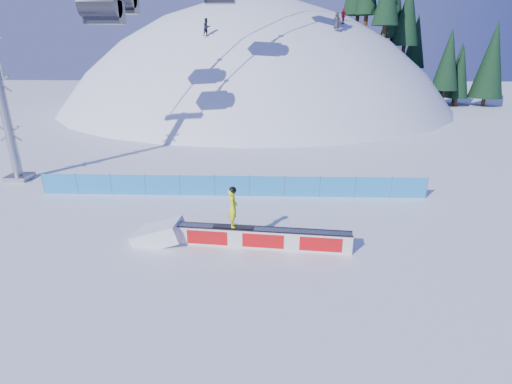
{
  "coord_description": "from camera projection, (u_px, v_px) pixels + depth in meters",
  "views": [
    {
      "loc": [
        2.1,
        -16.91,
        8.24
      ],
      "look_at": [
        1.52,
        0.1,
        1.89
      ],
      "focal_mm": 28.0,
      "sensor_mm": 36.0,
      "label": 1
    }
  ],
  "objects": [
    {
      "name": "ground",
      "position": [
        224.0,
        230.0,
        18.78
      ],
      "size": [
        160.0,
        160.0,
        0.0
      ],
      "primitive_type": "plane",
      "color": "white",
      "rests_on": "ground"
    },
    {
      "name": "treeline",
      "position": [
        431.0,
        35.0,
        53.16
      ],
      "size": [
        22.3,
        12.29,
        21.04
      ],
      "color": "#342114",
      "rests_on": "ground"
    },
    {
      "name": "snow_ramp",
      "position": [
        160.0,
        241.0,
        17.75
      ],
      "size": [
        2.37,
        1.61,
        1.4
      ],
      "primitive_type": null,
      "rotation": [
        0.0,
        -0.31,
        -0.1
      ],
      "color": "white",
      "rests_on": "ground"
    },
    {
      "name": "rail_box",
      "position": [
        264.0,
        238.0,
        17.04
      ],
      "size": [
        7.45,
        1.23,
        0.89
      ],
      "rotation": [
        0.0,
        0.0,
        -0.1
      ],
      "color": "silver",
      "rests_on": "ground"
    },
    {
      "name": "safety_fence",
      "position": [
        232.0,
        186.0,
        22.78
      ],
      "size": [
        22.05,
        0.05,
        1.3
      ],
      "color": "#2487D3",
      "rests_on": "ground"
    },
    {
      "name": "snowboarder",
      "position": [
        233.0,
        207.0,
        16.72
      ],
      "size": [
        1.77,
        0.64,
        1.82
      ],
      "rotation": [
        0.0,
        0.0,
        1.63
      ],
      "color": "black",
      "rests_on": "rail_box"
    },
    {
      "name": "distant_skiers",
      "position": [
        278.0,
        10.0,
        42.94
      ],
      "size": [
        15.15,
        10.7,
        5.92
      ],
      "color": "black",
      "rests_on": "ground"
    },
    {
      "name": "snow_hill",
      "position": [
        255.0,
        217.0,
        64.4
      ],
      "size": [
        64.0,
        64.0,
        64.0
      ],
      "color": "white",
      "rests_on": "ground"
    }
  ]
}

